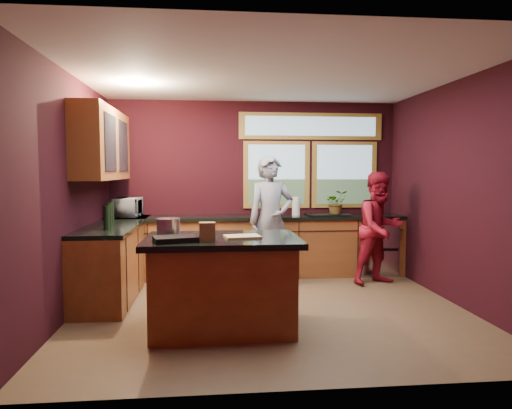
{
  "coord_description": "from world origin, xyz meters",
  "views": [
    {
      "loc": [
        -0.69,
        -5.19,
        1.61
      ],
      "look_at": [
        -0.14,
        0.4,
        1.2
      ],
      "focal_mm": 32.0,
      "sensor_mm": 36.0,
      "label": 1
    }
  ],
  "objects": [
    {
      "name": "stock_pot",
      "position": [
        -1.13,
        -0.46,
        1.03
      ],
      "size": [
        0.24,
        0.24,
        0.18
      ],
      "primitive_type": "cylinder",
      "color": "#B9B9BE",
      "rests_on": "island"
    },
    {
      "name": "paper_towel",
      "position": [
        0.61,
        1.7,
        1.07
      ],
      "size": [
        0.12,
        0.12,
        0.28
      ],
      "primitive_type": "cylinder",
      "color": "silver",
      "rests_on": "back_counter"
    },
    {
      "name": "paper_bag",
      "position": [
        -0.73,
        -0.86,
        1.03
      ],
      "size": [
        0.15,
        0.13,
        0.18
      ],
      "primitive_type": "cube",
      "rotation": [
        0.0,
        0.0,
        0.04
      ],
      "color": "brown",
      "rests_on": "island"
    },
    {
      "name": "floor",
      "position": [
        0.0,
        0.0,
        0.0
      ],
      "size": [
        4.5,
        4.5,
        0.0
      ],
      "primitive_type": "plane",
      "color": "brown",
      "rests_on": "ground"
    },
    {
      "name": "microwave",
      "position": [
        -1.92,
        1.7,
        1.07
      ],
      "size": [
        0.37,
        0.53,
        0.28
      ],
      "primitive_type": "imported",
      "rotation": [
        0.0,
        0.0,
        1.52
      ],
      "color": "#999999",
      "rests_on": "left_counter"
    },
    {
      "name": "person_red",
      "position": [
        1.7,
        1.03,
        0.8
      ],
      "size": [
        0.93,
        0.83,
        1.6
      ],
      "primitive_type": "imported",
      "rotation": [
        0.0,
        0.0,
        0.34
      ],
      "color": "maroon",
      "rests_on": "floor"
    },
    {
      "name": "potted_plant",
      "position": [
        1.26,
        1.75,
        1.12
      ],
      "size": [
        0.34,
        0.29,
        0.38
      ],
      "primitive_type": "imported",
      "color": "#999999",
      "rests_on": "back_counter"
    },
    {
      "name": "island",
      "position": [
        -0.58,
        -0.61,
        0.48
      ],
      "size": [
        1.55,
        1.05,
        0.95
      ],
      "color": "brown",
      "rests_on": "floor"
    },
    {
      "name": "left_counter",
      "position": [
        -1.95,
        0.85,
        0.47
      ],
      "size": [
        0.64,
        2.3,
        0.93
      ],
      "color": "brown",
      "rests_on": "floor"
    },
    {
      "name": "room_shell",
      "position": [
        -0.6,
        0.32,
        1.8
      ],
      "size": [
        4.52,
        4.02,
        2.71
      ],
      "color": "black",
      "rests_on": "ground"
    },
    {
      "name": "black_tray",
      "position": [
        -1.03,
        -0.86,
        0.97
      ],
      "size": [
        0.46,
        0.37,
        0.05
      ],
      "primitive_type": "cube",
      "rotation": [
        0.0,
        0.0,
        0.25
      ],
      "color": "black",
      "rests_on": "island"
    },
    {
      "name": "cutting_board",
      "position": [
        -0.38,
        -0.66,
        0.95
      ],
      "size": [
        0.39,
        0.3,
        0.02
      ],
      "primitive_type": "cube",
      "rotation": [
        0.0,
        0.0,
        0.16
      ],
      "color": "tan",
      "rests_on": "island"
    },
    {
      "name": "back_counter",
      "position": [
        0.2,
        1.7,
        0.46
      ],
      "size": [
        4.5,
        0.64,
        0.93
      ],
      "color": "brown",
      "rests_on": "floor"
    },
    {
      "name": "person_grey",
      "position": [
        0.15,
        1.13,
        0.91
      ],
      "size": [
        0.74,
        0.56,
        1.82
      ],
      "primitive_type": "imported",
      "rotation": [
        0.0,
        0.0,
        0.19
      ],
      "color": "slate",
      "rests_on": "floor"
    }
  ]
}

